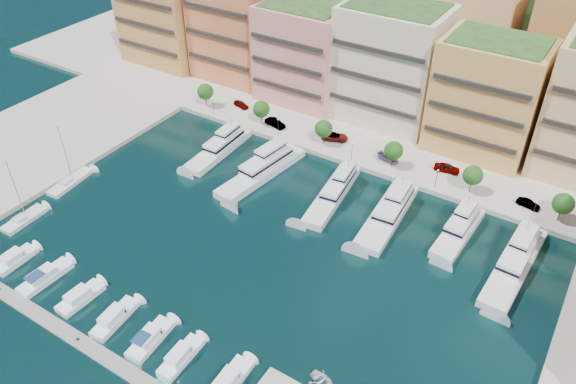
% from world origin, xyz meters
% --- Properties ---
extents(ground, '(400.00, 400.00, 0.00)m').
position_xyz_m(ground, '(0.00, 0.00, 0.00)').
color(ground, black).
rests_on(ground, ground).
extents(north_quay, '(220.00, 64.00, 2.00)m').
position_xyz_m(north_quay, '(0.00, 62.00, 0.00)').
color(north_quay, '#9E998E').
rests_on(north_quay, ground).
extents(hillside, '(240.00, 40.00, 58.00)m').
position_xyz_m(hillside, '(0.00, 110.00, 0.00)').
color(hillside, '#1F3214').
rests_on(hillside, ground).
extents(south_pontoon, '(72.00, 2.20, 0.35)m').
position_xyz_m(south_pontoon, '(-3.00, -30.00, 0.00)').
color(south_pontoon, gray).
rests_on(south_pontoon, ground).
extents(apartment_0, '(22.00, 16.50, 24.80)m').
position_xyz_m(apartment_0, '(-66.00, 49.99, 13.31)').
color(apartment_0, '#C08A46').
rests_on(apartment_0, north_quay).
extents(apartment_1, '(20.00, 16.50, 26.80)m').
position_xyz_m(apartment_1, '(-44.00, 51.99, 14.31)').
color(apartment_1, '#D98048').
rests_on(apartment_1, north_quay).
extents(apartment_2, '(20.00, 15.50, 22.80)m').
position_xyz_m(apartment_2, '(-23.00, 49.99, 12.31)').
color(apartment_2, '#E3907F').
rests_on(apartment_2, north_quay).
extents(apartment_3, '(22.00, 16.50, 25.80)m').
position_xyz_m(apartment_3, '(-2.00, 51.99, 13.81)').
color(apartment_3, beige).
rests_on(apartment_3, north_quay).
extents(apartment_4, '(20.00, 15.50, 23.80)m').
position_xyz_m(apartment_4, '(20.00, 49.99, 12.81)').
color(apartment_4, tan).
rests_on(apartment_4, north_quay).
extents(backblock_1, '(26.00, 18.00, 30.00)m').
position_xyz_m(backblock_1, '(-25.00, 74.00, 16.00)').
color(backblock_1, tan).
rests_on(backblock_1, north_quay).
extents(backblock_2, '(26.00, 18.00, 30.00)m').
position_xyz_m(backblock_2, '(5.00, 74.00, 16.00)').
color(backblock_2, tan).
rests_on(backblock_2, north_quay).
extents(tree_0, '(3.80, 3.80, 5.65)m').
position_xyz_m(tree_0, '(-40.00, 33.50, 4.74)').
color(tree_0, '#473323').
rests_on(tree_0, north_quay).
extents(tree_1, '(3.80, 3.80, 5.65)m').
position_xyz_m(tree_1, '(-24.00, 33.50, 4.74)').
color(tree_1, '#473323').
rests_on(tree_1, north_quay).
extents(tree_2, '(3.80, 3.80, 5.65)m').
position_xyz_m(tree_2, '(-8.00, 33.50, 4.74)').
color(tree_2, '#473323').
rests_on(tree_2, north_quay).
extents(tree_3, '(3.80, 3.80, 5.65)m').
position_xyz_m(tree_3, '(8.00, 33.50, 4.74)').
color(tree_3, '#473323').
rests_on(tree_3, north_quay).
extents(tree_4, '(3.80, 3.80, 5.65)m').
position_xyz_m(tree_4, '(24.00, 33.50, 4.74)').
color(tree_4, '#473323').
rests_on(tree_4, north_quay).
extents(tree_5, '(3.80, 3.80, 5.65)m').
position_xyz_m(tree_5, '(40.00, 33.50, 4.74)').
color(tree_5, '#473323').
rests_on(tree_5, north_quay).
extents(lamppost_0, '(0.30, 0.30, 4.20)m').
position_xyz_m(lamppost_0, '(-36.00, 31.20, 3.83)').
color(lamppost_0, black).
rests_on(lamppost_0, north_quay).
extents(lamppost_1, '(0.30, 0.30, 4.20)m').
position_xyz_m(lamppost_1, '(-18.00, 31.20, 3.83)').
color(lamppost_1, black).
rests_on(lamppost_1, north_quay).
extents(lamppost_2, '(0.30, 0.30, 4.20)m').
position_xyz_m(lamppost_2, '(0.00, 31.20, 3.83)').
color(lamppost_2, black).
rests_on(lamppost_2, north_quay).
extents(lamppost_3, '(0.30, 0.30, 4.20)m').
position_xyz_m(lamppost_3, '(18.00, 31.20, 3.83)').
color(lamppost_3, black).
rests_on(lamppost_3, north_quay).
extents(lamppost_4, '(0.30, 0.30, 4.20)m').
position_xyz_m(lamppost_4, '(36.00, 31.20, 3.83)').
color(lamppost_4, black).
rests_on(lamppost_4, north_quay).
extents(yacht_1, '(5.03, 18.90, 7.30)m').
position_xyz_m(yacht_1, '(-25.56, 20.36, 1.09)').
color(yacht_1, silver).
rests_on(yacht_1, ground).
extents(yacht_2, '(7.36, 22.92, 7.30)m').
position_xyz_m(yacht_2, '(-13.23, 18.68, 1.21)').
color(yacht_2, silver).
rests_on(yacht_2, ground).
extents(yacht_3, '(6.56, 20.74, 7.30)m').
position_xyz_m(yacht_3, '(2.33, 19.66, 1.21)').
color(yacht_3, silver).
rests_on(yacht_3, ground).
extents(yacht_4, '(6.39, 21.16, 7.30)m').
position_xyz_m(yacht_4, '(13.77, 19.39, 1.09)').
color(yacht_4, silver).
rests_on(yacht_4, ground).
extents(yacht_5, '(4.85, 16.19, 7.30)m').
position_xyz_m(yacht_5, '(26.10, 21.66, 1.21)').
color(yacht_5, silver).
rests_on(yacht_5, ground).
extents(yacht_6, '(5.68, 22.59, 7.30)m').
position_xyz_m(yacht_6, '(36.54, 18.74, 1.21)').
color(yacht_6, silver).
rests_on(yacht_6, ground).
extents(cruiser_0, '(2.96, 7.19, 2.55)m').
position_xyz_m(cruiser_0, '(-33.43, -24.58, 0.55)').
color(cruiser_0, white).
rests_on(cruiser_0, ground).
extents(cruiser_1, '(3.14, 9.03, 2.66)m').
position_xyz_m(cruiser_1, '(-25.86, -24.62, 0.57)').
color(cruiser_1, white).
rests_on(cruiser_1, ground).
extents(cruiser_2, '(3.08, 7.60, 2.55)m').
position_xyz_m(cruiser_2, '(-17.71, -24.58, 0.55)').
color(cruiser_2, white).
rests_on(cruiser_2, ground).
extents(cruiser_3, '(3.37, 8.43, 2.55)m').
position_xyz_m(cruiser_3, '(-10.25, -24.59, 0.55)').
color(cruiser_3, white).
rests_on(cruiser_3, ground).
extents(cruiser_4, '(3.45, 8.09, 2.66)m').
position_xyz_m(cruiser_4, '(-3.19, -24.60, 0.57)').
color(cruiser_4, white).
rests_on(cruiser_4, ground).
extents(cruiser_5, '(2.83, 7.62, 2.55)m').
position_xyz_m(cruiser_5, '(2.52, -24.58, 0.55)').
color(cruiser_5, white).
rests_on(cruiser_5, ground).
extents(sailboat_0, '(3.13, 8.40, 13.20)m').
position_xyz_m(sailboat_0, '(-41.25, -17.00, 0.32)').
color(sailboat_0, silver).
rests_on(sailboat_0, ground).
extents(sailboat_1, '(3.89, 10.32, 13.20)m').
position_xyz_m(sailboat_1, '(-43.44, -4.70, 0.31)').
color(sailboat_1, silver).
rests_on(sailboat_1, ground).
extents(tender_0, '(4.56, 3.69, 0.83)m').
position_xyz_m(tender_0, '(20.94, -17.32, 0.42)').
color(tender_0, silver).
rests_on(tender_0, ground).
extents(car_0, '(4.51, 2.64, 1.44)m').
position_xyz_m(car_0, '(-32.64, 37.45, 1.72)').
color(car_0, gray).
rests_on(car_0, north_quay).
extents(car_1, '(5.34, 2.73, 1.68)m').
position_xyz_m(car_1, '(-20.83, 34.26, 1.84)').
color(car_1, gray).
rests_on(car_1, north_quay).
extents(car_2, '(6.33, 4.47, 1.60)m').
position_xyz_m(car_2, '(-6.73, 36.30, 1.80)').
color(car_2, gray).
rests_on(car_2, north_quay).
extents(car_3, '(4.86, 2.74, 1.33)m').
position_xyz_m(car_3, '(6.54, 34.96, 1.66)').
color(car_3, gray).
rests_on(car_3, north_quay).
extents(car_4, '(5.31, 2.85, 1.72)m').
position_xyz_m(car_4, '(18.00, 37.69, 1.86)').
color(car_4, gray).
rests_on(car_4, north_quay).
extents(car_5, '(4.33, 2.10, 1.37)m').
position_xyz_m(car_5, '(34.51, 34.63, 1.68)').
color(car_5, gray).
rests_on(car_5, north_quay).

